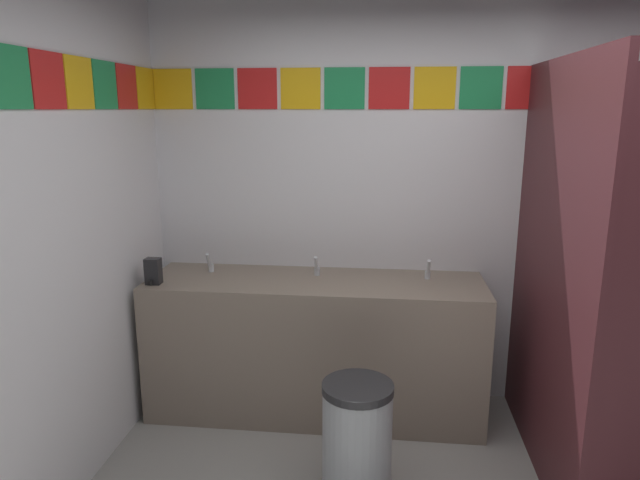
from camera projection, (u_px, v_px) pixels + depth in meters
wall_back at (430, 192)px, 3.65m from camera, size 3.60×0.09×2.79m
vanity_counter at (315, 344)px, 3.61m from camera, size 2.09×0.61×0.88m
faucet_left at (210, 265)px, 3.66m from camera, size 0.04×0.10×0.14m
faucet_center at (317, 268)px, 3.59m from camera, size 0.04×0.10×0.14m
faucet_right at (428, 271)px, 3.51m from camera, size 0.04×0.10×0.14m
soap_dispenser at (153, 271)px, 3.42m from camera, size 0.09×0.09×0.16m
stall_divider at (603, 290)px, 2.67m from camera, size 0.92×1.42×2.17m
toilet at (619, 387)px, 3.37m from camera, size 0.39×0.49×0.74m
trash_bin at (357, 441)px, 2.81m from camera, size 0.35×0.35×0.62m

